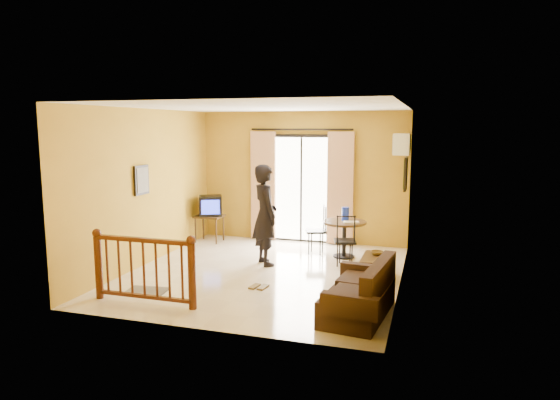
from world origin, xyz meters
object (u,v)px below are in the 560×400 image
(dining_table, at_px, (344,229))
(coffee_table, at_px, (376,264))
(standing_person, at_px, (265,215))
(television, at_px, (210,206))
(sofa, at_px, (362,295))

(dining_table, bearing_deg, coffee_table, -57.83)
(coffee_table, bearing_deg, standing_person, 172.70)
(television, relative_size, coffee_table, 0.76)
(coffee_table, bearing_deg, television, 156.82)
(television, xyz_separation_m, dining_table, (2.98, -0.42, -0.24))
(television, bearing_deg, coffee_table, -48.74)
(dining_table, xyz_separation_m, coffee_table, (0.73, -1.17, -0.31))
(sofa, relative_size, standing_person, 0.89)
(dining_table, distance_m, sofa, 3.00)
(television, relative_size, dining_table, 0.73)
(coffee_table, bearing_deg, sofa, -90.07)
(television, relative_size, standing_person, 0.34)
(dining_table, height_order, sofa, sofa)
(dining_table, bearing_deg, television, 171.92)
(dining_table, relative_size, sofa, 0.52)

